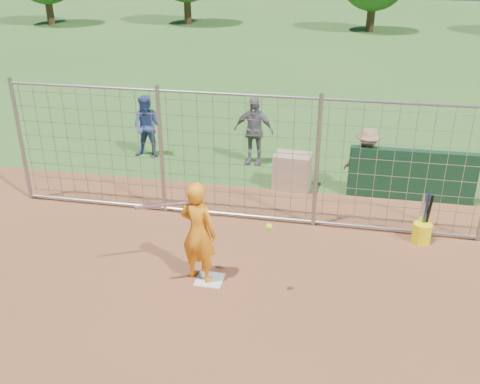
% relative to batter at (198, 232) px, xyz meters
% --- Properties ---
extents(ground, '(100.00, 100.00, 0.00)m').
position_rel_batter_xyz_m(ground, '(0.17, 0.18, -0.86)').
color(ground, '#2D591E').
rests_on(ground, ground).
extents(home_plate, '(0.43, 0.43, 0.02)m').
position_rel_batter_xyz_m(home_plate, '(0.17, -0.02, -0.85)').
color(home_plate, silver).
rests_on(home_plate, ground).
extents(dugout_wall, '(2.60, 0.20, 1.10)m').
position_rel_batter_xyz_m(dugout_wall, '(3.57, 3.78, -0.31)').
color(dugout_wall, '#11381E').
rests_on(dugout_wall, ground).
extents(batter, '(0.72, 0.58, 1.71)m').
position_rel_batter_xyz_m(batter, '(0.00, 0.00, 0.00)').
color(batter, orange).
rests_on(batter, ground).
extents(bystander_a, '(0.78, 0.61, 1.58)m').
position_rel_batter_xyz_m(bystander_a, '(-2.72, 5.07, -0.07)').
color(bystander_a, navy).
rests_on(bystander_a, ground).
extents(bystander_b, '(1.02, 0.50, 1.68)m').
position_rel_batter_xyz_m(bystander_b, '(-0.04, 5.15, -0.02)').
color(bystander_b, slate).
rests_on(bystander_b, ground).
extents(bystander_c, '(1.03, 0.70, 1.47)m').
position_rel_batter_xyz_m(bystander_c, '(2.63, 3.91, -0.12)').
color(bystander_c, '#87654A').
rests_on(bystander_c, ground).
extents(equipment_bin, '(0.84, 0.61, 0.80)m').
position_rel_batter_xyz_m(equipment_bin, '(1.06, 3.84, -0.46)').
color(equipment_bin, tan).
rests_on(equipment_bin, ground).
extents(equipment_in_play, '(2.06, 0.42, 0.27)m').
position_rel_batter_xyz_m(equipment_in_play, '(-0.07, -0.23, 0.50)').
color(equipment_in_play, silver).
rests_on(equipment_in_play, ground).
extents(bucket_with_bats, '(0.34, 0.36, 0.98)m').
position_rel_batter_xyz_m(bucket_with_bats, '(3.64, 1.93, -0.61)').
color(bucket_with_bats, '#FFED0D').
rests_on(bucket_with_bats, ground).
extents(backstop_fence, '(9.08, 0.08, 2.60)m').
position_rel_batter_xyz_m(backstop_fence, '(0.17, 2.18, 0.40)').
color(backstop_fence, gray).
rests_on(backstop_fence, ground).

